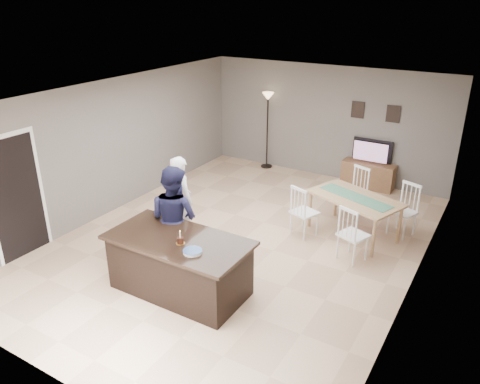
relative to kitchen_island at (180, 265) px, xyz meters
The scene contains 14 objects.
floor 1.86m from the kitchen_island, 90.00° to the left, with size 8.00×8.00×0.00m, color tan.
room_shell 2.18m from the kitchen_island, 90.00° to the left, with size 8.00×8.00×8.00m.
kitchen_island is the anchor object (origin of this frame).
tv_console 5.70m from the kitchen_island, 77.84° to the left, with size 1.20×0.40×0.60m, color brown.
television 5.78m from the kitchen_island, 77.99° to the left, with size 0.91×0.12×0.53m, color black.
tv_screen_glow 5.70m from the kitchen_island, 77.82° to the left, with size 0.78×0.78×0.00m, color #CE4916.
picture_frames 6.03m from the kitchen_island, 78.74° to the left, with size 1.10×0.02×0.38m.
doorway 3.14m from the kitchen_island, behind, with size 0.00×2.10×2.65m.
woman 1.65m from the kitchen_island, 126.17° to the left, with size 0.59×0.39×1.63m, color silver.
man 0.86m from the kitchen_island, 132.87° to the left, with size 0.86×0.67×1.76m, color #1A1A39.
birthday_cake 0.52m from the kitchen_island, 38.69° to the right, with size 0.13×0.13×0.21m.
plate_stack 0.67m from the kitchen_island, 27.26° to the right, with size 0.27×0.27×0.04m.
dining_table 3.53m from the kitchen_island, 61.84° to the left, with size 2.11×2.28×1.00m.
floor_lamp 5.88m from the kitchen_island, 104.86° to the left, with size 0.29×0.29×1.95m.
Camera 1 is at (3.88, -6.50, 4.22)m, focal length 35.00 mm.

